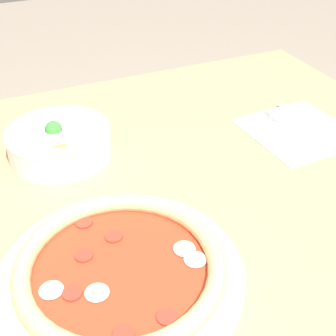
# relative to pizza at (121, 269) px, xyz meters

# --- Properties ---
(dining_table) EXTENTS (1.16, 0.94, 0.73)m
(dining_table) POSITION_rel_pizza_xyz_m (0.11, 0.14, -0.12)
(dining_table) COLOR tan
(dining_table) RESTS_ON ground_plane
(pizza) EXTENTS (0.34, 0.34, 0.04)m
(pizza) POSITION_rel_pizza_xyz_m (0.00, 0.00, 0.00)
(pizza) COLOR white
(pizza) RESTS_ON dining_table
(bowl) EXTENTS (0.19, 0.19, 0.07)m
(bowl) POSITION_rel_pizza_xyz_m (-0.00, 0.34, 0.01)
(bowl) COLOR white
(bowl) RESTS_ON dining_table
(napkin) EXTENTS (0.21, 0.21, 0.00)m
(napkin) POSITION_rel_pizza_xyz_m (0.46, 0.22, -0.02)
(napkin) COLOR white
(napkin) RESTS_ON dining_table
(fork) EXTENTS (0.02, 0.19, 0.00)m
(fork) POSITION_rel_pizza_xyz_m (0.43, 0.22, -0.01)
(fork) COLOR silver
(fork) RESTS_ON napkin
(knife) EXTENTS (0.02, 0.21, 0.01)m
(knife) POSITION_rel_pizza_xyz_m (0.48, 0.21, -0.01)
(knife) COLOR silver
(knife) RESTS_ON napkin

